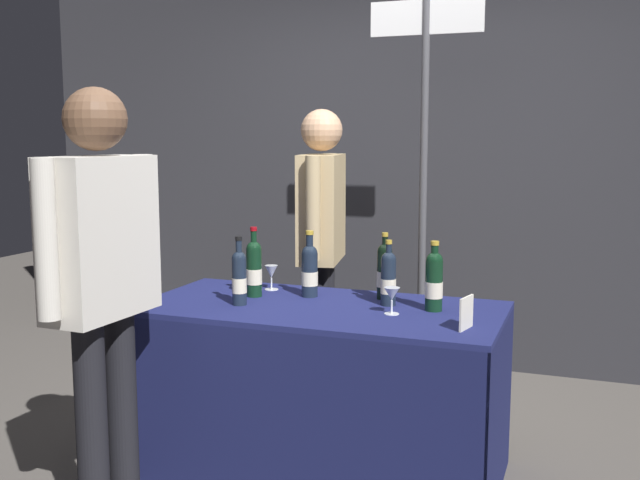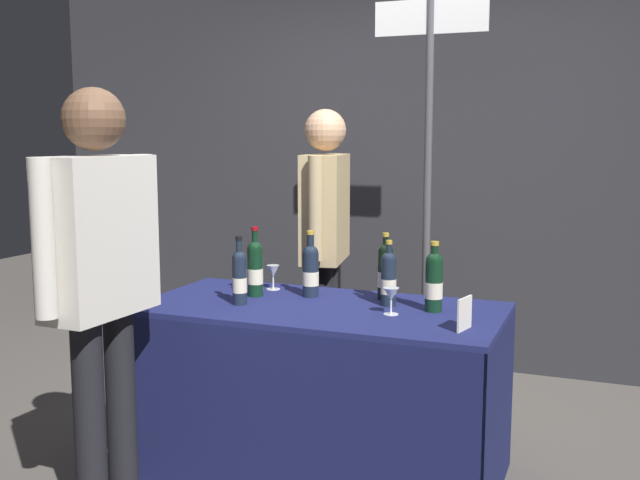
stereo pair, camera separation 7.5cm
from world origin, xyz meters
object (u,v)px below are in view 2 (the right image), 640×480
Objects in this scene: vendor_presenter at (325,229)px; booth_signpost at (428,148)px; tasting_table at (320,357)px; wine_glass_near_vendor at (273,272)px; wine_glass_mid at (391,295)px; featured_wine_bottle at (434,281)px; display_bottle_0 at (255,267)px; taster_foreground_right at (100,266)px.

vendor_presenter is 0.74m from booth_signpost.
tasting_table is 13.27× the size of wine_glass_near_vendor.
vendor_presenter is at bearing 126.53° from wine_glass_mid.
featured_wine_bottle is 0.92× the size of display_bottle_0.
booth_signpost is at bearing 56.94° from wine_glass_near_vendor.
wine_glass_mid is (0.70, -0.29, -0.00)m from wine_glass_near_vendor.
featured_wine_bottle is 0.13× the size of booth_signpost.
featured_wine_bottle is 1.09m from vendor_presenter.
featured_wine_bottle is 0.87m from wine_glass_near_vendor.
featured_wine_bottle is 2.51× the size of wine_glass_near_vendor.
tasting_table is 1.47m from booth_signpost.
tasting_table is 4.87× the size of display_bottle_0.
display_bottle_0 is at bearing -15.93° from vendor_presenter.
display_bottle_0 reaches higher than wine_glass_near_vendor.
booth_signpost is at bearing 105.46° from featured_wine_bottle.
wine_glass_mid is at bearing -140.43° from featured_wine_bottle.
taster_foreground_right is at bearing -113.72° from booth_signpost.
taster_foreground_right is at bearing -104.36° from wine_glass_near_vendor.
tasting_table is 5.28× the size of featured_wine_bottle.
tasting_table is at bearing -170.32° from featured_wine_bottle.
booth_signpost is at bearing -21.10° from taster_foreground_right.
wine_glass_near_vendor is 1.20m from booth_signpost.
vendor_presenter reaches higher than wine_glass_mid.
wine_glass_near_vendor is (0.01, 0.17, -0.05)m from display_bottle_0.
wine_glass_mid is at bearing -7.09° from tasting_table.
featured_wine_bottle is 0.21m from wine_glass_mid.
vendor_presenter is 0.98× the size of taster_foreground_right.
tasting_table is 0.54m from wine_glass_near_vendor.
booth_signpost is (0.57, 0.87, 0.61)m from wine_glass_near_vendor.
wine_glass_mid is at bearing -83.60° from booth_signpost.
booth_signpost is (0.51, 0.29, 0.45)m from vendor_presenter.
taster_foreground_right reaches higher than wine_glass_mid.
wine_glass_near_vendor is at bearing -11.75° from taster_foreground_right.
taster_foreground_right reaches higher than display_bottle_0.
tasting_table is 13.94× the size of wine_glass_mid.
vendor_presenter is (0.05, 0.58, 0.16)m from wine_glass_near_vendor.
wine_glass_near_vendor is (-0.35, 0.25, 0.33)m from tasting_table.
display_bottle_0 reaches higher than featured_wine_bottle.
vendor_presenter is at bearing 84.76° from wine_glass_near_vendor.
tasting_table is 0.70× the size of booth_signpost.
tasting_table is at bearing 172.91° from wine_glass_mid.
display_bottle_0 is at bearing -13.72° from taster_foreground_right.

